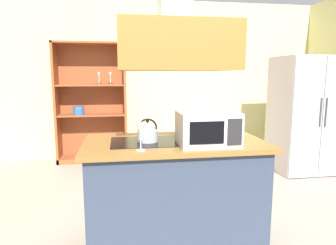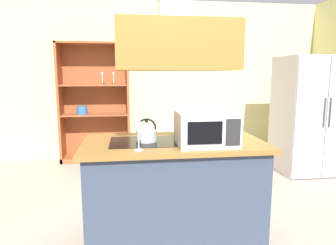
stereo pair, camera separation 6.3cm
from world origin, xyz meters
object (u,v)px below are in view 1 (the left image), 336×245
Objects in this scene: dish_cabinet at (92,109)px; wine_glass_on_counter at (140,130)px; refrigerator at (306,115)px; microwave at (208,128)px; kettle at (148,132)px; cutting_board at (217,134)px.

dish_cabinet is 3.09m from wine_glass_on_counter.
refrigerator is 2.76m from microwave.
microwave reaches higher than wine_glass_on_counter.
dish_cabinet is 10.21× the size of kettle.
kettle is at bearing 158.92° from microwave.
dish_cabinet is at bearing 104.25° from kettle.
wine_glass_on_counter is (-0.53, -0.11, 0.02)m from microwave.
microwave is at bearing -68.44° from dish_cabinet.
dish_cabinet is 4.26× the size of microwave.
wine_glass_on_counter is at bearing -143.25° from refrigerator.
dish_cabinet is at bearing 118.04° from cutting_board.
wine_glass_on_counter is at bearing -168.77° from microwave.
kettle is (0.70, -2.74, 0.11)m from dish_cabinet.
microwave is (-2.06, -1.83, 0.18)m from refrigerator.
dish_cabinet is at bearing 161.27° from refrigerator.
dish_cabinet reaches higher than refrigerator.
kettle is at bearing -75.75° from dish_cabinet.
refrigerator is at bearing 38.16° from cutting_board.
wine_glass_on_counter is (-2.59, -1.93, 0.20)m from refrigerator.
kettle is 0.49m from microwave.
microwave is at bearing -118.70° from cutting_board.
kettle is 0.93× the size of wine_glass_on_counter.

